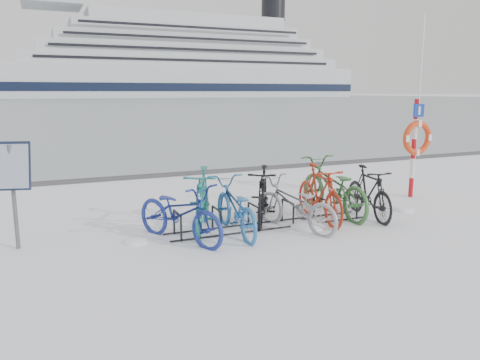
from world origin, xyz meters
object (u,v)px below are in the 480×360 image
at_px(bike_rack, 271,217).
at_px(cruise_ferry, 186,66).
at_px(info_board, 11,173).
at_px(lifebuoy_station, 417,138).

bearing_deg(bike_rack, cruise_ferry, 73.58).
bearing_deg(info_board, bike_rack, 9.09).
height_order(bike_rack, cruise_ferry, cruise_ferry).
distance_m(lifebuoy_station, cruise_ferry, 201.45).
height_order(bike_rack, info_board, info_board).
xyz_separation_m(info_board, lifebuoy_station, (8.55, 0.41, 0.17)).
bearing_deg(cruise_ferry, lifebuoy_station, -105.33).
xyz_separation_m(info_board, cruise_ferry, (61.71, 194.34, 12.37)).
bearing_deg(bike_rack, info_board, 174.24).
bearing_deg(info_board, lifebuoy_station, 17.56).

